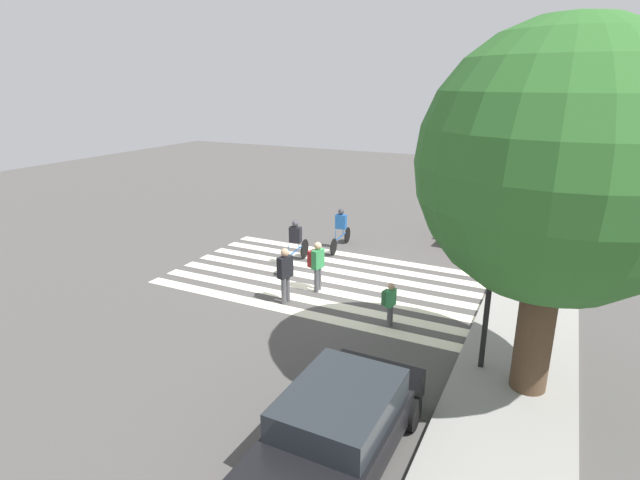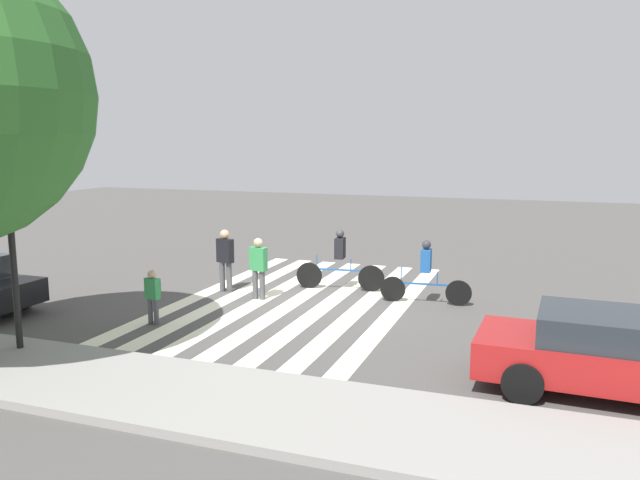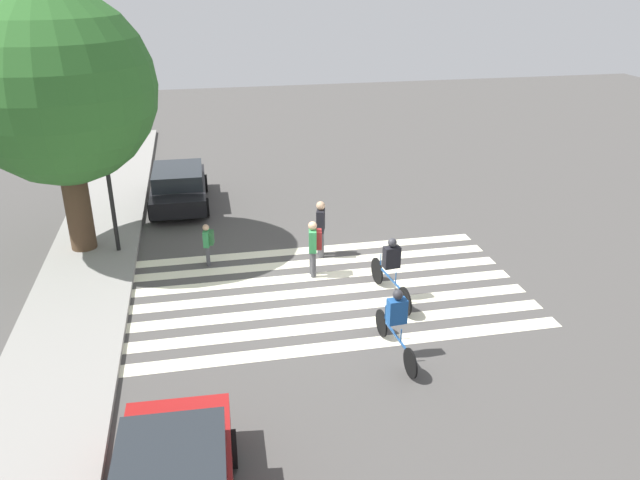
{
  "view_description": "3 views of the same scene",
  "coord_description": "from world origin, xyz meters",
  "views": [
    {
      "loc": [
        13.75,
        6.63,
        6.21
      ],
      "look_at": [
        -0.28,
        -0.3,
        1.23
      ],
      "focal_mm": 28.0,
      "sensor_mm": 36.0,
      "label": 1
    },
    {
      "loc": [
        -5.76,
        14.22,
        4.01
      ],
      "look_at": [
        -0.44,
        -0.5,
        1.5
      ],
      "focal_mm": 35.0,
      "sensor_mm": 36.0,
      "label": 2
    },
    {
      "loc": [
        -13.92,
        3.03,
        7.75
      ],
      "look_at": [
        0.28,
        0.17,
        1.34
      ],
      "focal_mm": 35.0,
      "sensor_mm": 36.0,
      "label": 3
    }
  ],
  "objects": [
    {
      "name": "car_parked_far_curb",
      "position": [
        -6.94,
        3.8,
        0.69
      ],
      "size": [
        4.28,
        2.03,
        1.33
      ],
      "rotation": [
        0.0,
        0.0,
        -0.04
      ],
      "color": "maroon",
      "rests_on": "ground_plane"
    },
    {
      "name": "pedestrian_adult_blue_shirt",
      "position": [
        2.14,
        -0.23,
        0.95
      ],
      "size": [
        0.51,
        0.34,
        1.68
      ],
      "rotation": [
        0.0,
        0.0,
        -0.3
      ],
      "color": "#4C4C51",
      "rests_on": "ground_plane"
    },
    {
      "name": "crosswalk_stripes",
      "position": [
        -0.0,
        0.0,
        0.0
      ],
      "size": [
        5.59,
        10.0,
        0.01
      ],
      "color": "#F2EDCC",
      "rests_on": "ground_plane"
    },
    {
      "name": "pedestrian_adult_yellow_jacket",
      "position": [
        2.2,
        2.96,
        0.71
      ],
      "size": [
        0.36,
        0.32,
        1.22
      ],
      "rotation": [
        0.0,
        0.0,
        -0.19
      ],
      "color": "#4C4C51",
      "rests_on": "ground_plane"
    },
    {
      "name": "sidewalk_curb",
      "position": [
        0.0,
        6.25,
        0.07
      ],
      "size": [
        36.0,
        2.5,
        0.14
      ],
      "color": "gray",
      "rests_on": "ground_plane"
    },
    {
      "name": "cyclist_near_curb",
      "position": [
        -3.11,
        -0.8,
        0.86
      ],
      "size": [
        2.25,
        0.42,
        1.59
      ],
      "rotation": [
        0.0,
        0.0,
        0.08
      ],
      "color": "black",
      "rests_on": "ground_plane"
    },
    {
      "name": "pedestrian_adult_tall_backpack",
      "position": [
        0.96,
        0.2,
        0.93
      ],
      "size": [
        0.46,
        0.41,
        1.58
      ],
      "rotation": [
        0.0,
        0.0,
        -0.16
      ],
      "color": "#4C4C51",
      "rests_on": "ground_plane"
    },
    {
      "name": "ground_plane",
      "position": [
        0.0,
        0.0,
        0.0
      ],
      "size": [
        60.0,
        60.0,
        0.0
      ],
      "primitive_type": "plane",
      "color": "#4C4947"
    },
    {
      "name": "traffic_light",
      "position": [
        3.41,
        5.4,
        3.24
      ],
      "size": [
        0.6,
        0.5,
        4.63
      ],
      "color": "black",
      "rests_on": "ground_plane"
    },
    {
      "name": "cyclist_far_lane",
      "position": [
        -0.67,
        -1.44,
        0.87
      ],
      "size": [
        2.41,
        0.43,
        1.65
      ],
      "rotation": [
        0.0,
        0.0,
        0.12
      ],
      "color": "black",
      "rests_on": "ground_plane"
    }
  ]
}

